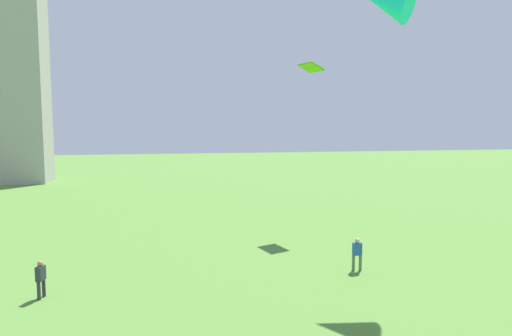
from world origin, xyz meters
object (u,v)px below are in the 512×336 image
(kite_flying_4, at_px, (387,3))
(kite_flying_1, at_px, (311,68))
(person_2, at_px, (41,277))
(person_0, at_px, (357,252))

(kite_flying_4, bearing_deg, kite_flying_1, -129.49)
(kite_flying_1, relative_size, kite_flying_4, 0.66)
(kite_flying_4, bearing_deg, person_2, -40.13)
(person_0, relative_size, kite_flying_1, 0.83)
(person_0, height_order, kite_flying_1, kite_flying_1)
(person_2, xyz_separation_m, kite_flying_1, (14.95, 9.62, 10.14))
(person_0, xyz_separation_m, kite_flying_4, (1.42, 0.36, 11.86))
(person_0, bearing_deg, kite_flying_1, 87.61)
(person_2, xyz_separation_m, kite_flying_4, (15.40, 0.60, 11.89))
(person_0, distance_m, kite_flying_4, 11.95)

